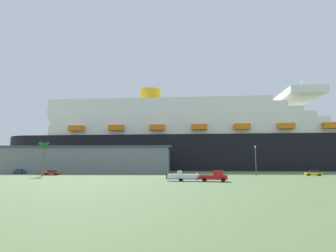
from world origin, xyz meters
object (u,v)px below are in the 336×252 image
cruise_ship (196,141)px  street_lamp (256,157)px  small_boat_on_trailer (186,176)px  parked_car_blue_suv (20,171)px  parked_car_red_hatchback (52,173)px  parked_car_yellow_taxi (313,173)px  pickup_truck (215,176)px  parked_car_black_coupe (313,172)px  palm_tree (44,148)px

cruise_ship → street_lamp: cruise_ship is taller
small_boat_on_trailer → parked_car_blue_suv: (-59.34, 44.45, -0.13)m
parked_car_blue_suv → parked_car_red_hatchback: size_ratio=1.03×
parked_car_blue_suv → parked_car_yellow_taxi: size_ratio=1.01×
pickup_truck → parked_car_blue_suv: bearing=145.0°
street_lamp → parked_car_red_hatchback: size_ratio=1.89×
cruise_ship → parked_car_black_coupe: bearing=-61.4°
small_boat_on_trailer → palm_tree: palm_tree is taller
cruise_ship → parked_car_yellow_taxi: 79.30m
small_boat_on_trailer → parked_car_black_coupe: bearing=39.4°
parked_car_blue_suv → parked_car_yellow_taxi: same height
parked_car_black_coupe → palm_tree: bearing=-170.5°
palm_tree → street_lamp: size_ratio=1.14×
street_lamp → parked_car_black_coupe: bearing=27.6°
street_lamp → parked_car_blue_suv: (-81.50, 19.42, -4.90)m
small_boat_on_trailer → parked_car_red_hatchback: small_boat_on_trailer is taller
parked_car_red_hatchback → palm_tree: bearing=-86.1°
small_boat_on_trailer → street_lamp: 33.77m
palm_tree → parked_car_red_hatchback: (-0.52, 7.62, -7.25)m
street_lamp → cruise_ship: bearing=98.7°
palm_tree → street_lamp: (62.91, 2.41, -2.34)m
cruise_ship → pickup_truck: (-4.90, -101.01, -15.42)m
parked_car_black_coupe → parked_car_blue_suv: bearing=175.9°
palm_tree → parked_car_black_coupe: bearing=9.5°
parked_car_red_hatchback → small_boat_on_trailer: bearing=-36.2°
palm_tree → street_lamp: 63.00m
street_lamp → parked_car_red_hatchback: bearing=175.3°
cruise_ship → parked_car_blue_suv: size_ratio=46.14×
street_lamp → parked_car_blue_suv: 83.93m
street_lamp → parked_car_blue_suv: street_lamp is taller
small_boat_on_trailer → parked_car_blue_suv: small_boat_on_trailer is taller
pickup_truck → small_boat_on_trailer: pickup_truck is taller
palm_tree → street_lamp: palm_tree is taller
parked_car_yellow_taxi → parked_car_black_coupe: (4.46, 9.03, -0.00)m
street_lamp → parked_car_black_coupe: (22.81, 11.94, -4.90)m
pickup_truck → palm_tree: 52.83m
cruise_ship → palm_tree: (-51.51, -77.15, -8.39)m
parked_car_red_hatchback → parked_car_yellow_taxi: bearing=-1.6°
parked_car_blue_suv → parked_car_yellow_taxi: (99.85, -16.51, -0.00)m
pickup_truck → parked_car_red_hatchback: bearing=146.3°
parked_car_red_hatchback → street_lamp: bearing=-4.7°
cruise_ship → palm_tree: cruise_ship is taller
small_boat_on_trailer → parked_car_yellow_taxi: size_ratio=1.76×
parked_car_yellow_taxi → parked_car_red_hatchback: size_ratio=1.02×
pickup_truck → parked_car_yellow_taxi: 45.30m
palm_tree → parked_car_blue_suv: size_ratio=2.08×
street_lamp → parked_car_yellow_taxi: bearing=9.0°
pickup_truck → parked_car_yellow_taxi: pickup_truck is taller
small_boat_on_trailer → parked_car_black_coupe: small_boat_on_trailer is taller
street_lamp → parked_car_blue_suv: size_ratio=1.84×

